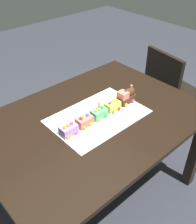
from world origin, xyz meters
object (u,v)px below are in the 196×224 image
Objects in this scene: chair at (168,90)px; birthday_candle at (99,104)px; cake_car_tanker_lavender at (69,130)px; cake_car_flatbed_lemon at (112,106)px; dining_table at (93,131)px; cake_car_gondola_coral at (84,121)px; cake_locomotive at (126,96)px; cake_car_hopper_mint_green at (99,113)px.

birthday_candle is (1.00, 0.14, 0.37)m from chair.
birthday_candle reaches higher than cake_car_tanker_lavender.
cake_car_tanker_lavender is (0.35, 0.00, 0.00)m from cake_car_flatbed_lemon.
cake_car_gondola_coral is at bearing 15.59° from dining_table.
chair is at bearing -169.82° from cake_locomotive.
chair is 0.83m from cake_locomotive.
cake_car_gondola_coral is 0.14m from birthday_candle.
chair is at bearing -172.30° from cake_car_hopper_mint_green.
cake_locomotive is at bearing 180.00° from birthday_candle.
birthday_candle is at bearing 107.15° from chair.
cake_car_gondola_coral is (0.08, 0.02, 0.14)m from dining_table.
cake_car_hopper_mint_green is 0.24m from cake_car_tanker_lavender.
cake_locomotive is (0.75, 0.14, 0.32)m from chair.
cake_car_hopper_mint_green reaches higher than dining_table.
cake_locomotive is at bearing -180.00° from cake_car_flatbed_lemon.
cake_car_hopper_mint_green is 0.07m from birthday_candle.
chair is (-1.03, -0.11, -0.16)m from dining_table.
cake_locomotive reaches higher than cake_car_hopper_mint_green.
cake_car_tanker_lavender is (0.48, 0.00, -0.02)m from cake_locomotive.
cake_car_tanker_lavender is at bearing 0.00° from cake_car_gondola_coral.
cake_car_hopper_mint_green is 1.00× the size of cake_car_gondola_coral.
birthday_candle reaches higher than cake_car_flatbed_lemon.
dining_table is at bearing -164.41° from cake_car_gondola_coral.
cake_car_flatbed_lemon is 1.00× the size of cake_car_gondola_coral.
dining_table is 10.00× the size of cake_locomotive.
cake_car_flatbed_lemon is at bearing 108.16° from chair.
cake_car_tanker_lavender is at bearing 0.00° from cake_car_hopper_mint_green.
chair is 1.07m from birthday_candle.
chair is at bearing -173.76° from cake_car_tanker_lavender.
cake_locomotive is at bearing -180.00° from cake_car_hopper_mint_green.
cake_car_flatbed_lemon is (0.13, 0.00, -0.02)m from cake_locomotive.
cake_car_gondola_coral is at bearing -0.00° from cake_car_hopper_mint_green.
birthday_candle is (-0.03, 0.02, 0.21)m from dining_table.
cake_car_tanker_lavender is (0.20, 0.02, 0.14)m from dining_table.
birthday_candle is (0.12, -0.00, 0.07)m from cake_car_flatbed_lemon.
dining_table is 1.63× the size of chair.
cake_locomotive is 1.40× the size of cake_car_gondola_coral.
cake_locomotive is at bearing -180.00° from cake_car_gondola_coral.
cake_car_flatbed_lemon is at bearing 0.00° from cake_locomotive.
birthday_candle is (0.25, 0.00, 0.05)m from cake_locomotive.
cake_car_flatbed_lemon and cake_car_hopper_mint_green have the same top height.
cake_car_gondola_coral is 1.00× the size of cake_car_tanker_lavender.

